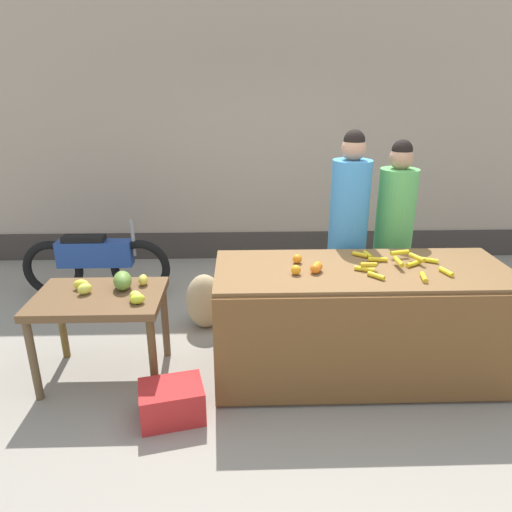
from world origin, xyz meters
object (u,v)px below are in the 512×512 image
(produce_crate, at_px, (172,402))
(parked_motorcycle, at_px, (96,262))
(vendor_woman_blue_shirt, at_px, (347,236))
(produce_sack, at_px, (205,301))
(vendor_woman_green_shirt, at_px, (393,238))

(produce_crate, bearing_deg, parked_motorcycle, 118.01)
(vendor_woman_blue_shirt, distance_m, produce_sack, 1.48)
(parked_motorcycle, bearing_deg, produce_sack, -30.86)
(vendor_woman_green_shirt, height_order, produce_crate, vendor_woman_green_shirt)
(vendor_woman_green_shirt, relative_size, produce_sack, 3.29)
(vendor_woman_blue_shirt, height_order, produce_crate, vendor_woman_blue_shirt)
(vendor_woman_green_shirt, xyz_separation_m, produce_crate, (-1.89, -1.30, -0.77))
(parked_motorcycle, xyz_separation_m, produce_sack, (1.23, -0.74, -0.13))
(vendor_woman_blue_shirt, relative_size, produce_sack, 3.46)
(parked_motorcycle, height_order, produce_sack, parked_motorcycle)
(vendor_woman_green_shirt, distance_m, parked_motorcycle, 3.12)
(vendor_woman_blue_shirt, bearing_deg, vendor_woman_green_shirt, 12.14)
(vendor_woman_blue_shirt, bearing_deg, produce_crate, -140.19)
(vendor_woman_blue_shirt, height_order, produce_sack, vendor_woman_blue_shirt)
(vendor_woman_green_shirt, distance_m, produce_crate, 2.42)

